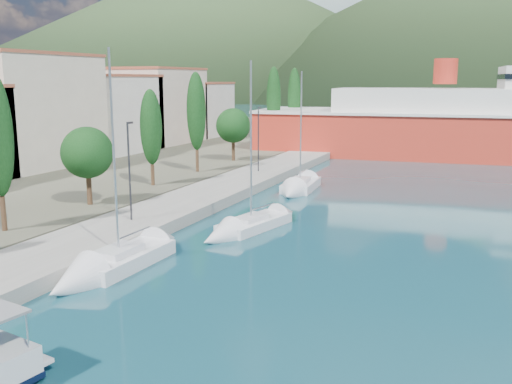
% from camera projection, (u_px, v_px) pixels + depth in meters
% --- Properties ---
extents(ground, '(1400.00, 1400.00, 0.00)m').
position_uv_depth(ground, '(439.00, 122.00, 126.96)').
color(ground, '#164855').
extents(quay, '(5.00, 88.00, 0.80)m').
position_uv_depth(quay, '(209.00, 195.00, 45.15)').
color(quay, gray).
rests_on(quay, ground).
extents(town_buildings, '(9.20, 69.20, 11.30)m').
position_uv_depth(town_buildings, '(68.00, 115.00, 62.71)').
color(town_buildings, beige).
rests_on(town_buildings, land_strip).
extents(tree_row, '(3.72, 62.20, 10.29)m').
position_uv_depth(tree_row, '(186.00, 122.00, 51.88)').
color(tree_row, '#47301E').
rests_on(tree_row, land_strip).
extents(lamp_posts, '(0.15, 44.86, 6.06)m').
position_uv_depth(lamp_posts, '(120.00, 170.00, 34.04)').
color(lamp_posts, '#2D2D33').
rests_on(lamp_posts, quay).
extents(sailboat_near, '(2.67, 8.30, 11.83)m').
position_uv_depth(sailboat_near, '(98.00, 272.00, 27.35)').
color(sailboat_near, silver).
rests_on(sailboat_near, ground).
extents(sailboat_mid, '(3.76, 8.13, 11.32)m').
position_uv_depth(sailboat_mid, '(236.00, 230.00, 34.95)').
color(sailboat_mid, silver).
rests_on(sailboat_mid, ground).
extents(sailboat_far, '(2.95, 7.64, 10.99)m').
position_uv_depth(sailboat_far, '(296.00, 190.00, 47.76)').
color(sailboat_far, silver).
rests_on(sailboat_far, ground).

